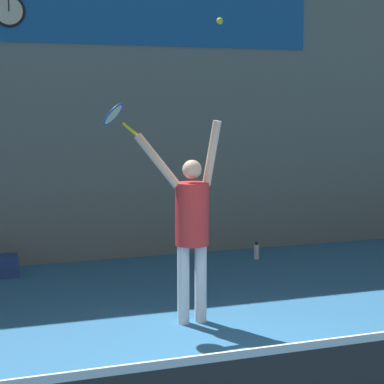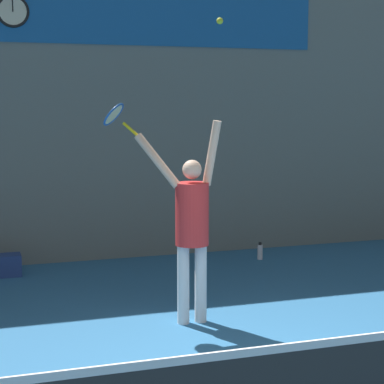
{
  "view_description": "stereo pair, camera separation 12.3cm",
  "coord_description": "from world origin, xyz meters",
  "px_view_note": "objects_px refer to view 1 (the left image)",
  "views": [
    {
      "loc": [
        -2.26,
        -4.7,
        2.36
      ],
      "look_at": [
        0.16,
        2.18,
        1.43
      ],
      "focal_mm": 65.0,
      "sensor_mm": 36.0,
      "label": 1
    },
    {
      "loc": [
        -2.14,
        -4.74,
        2.36
      ],
      "look_at": [
        0.16,
        2.18,
        1.43
      ],
      "focal_mm": 65.0,
      "sensor_mm": 36.0,
      "label": 2
    }
  ],
  "objects_px": {
    "tennis_ball": "(220,21)",
    "tennis_player": "(191,222)",
    "scoreboard_clock": "(9,11)",
    "tennis_racket": "(115,116)",
    "water_bottle": "(256,251)"
  },
  "relations": [
    {
      "from": "scoreboard_clock",
      "to": "tennis_player",
      "type": "bearing_deg",
      "value": -64.86
    },
    {
      "from": "tennis_player",
      "to": "tennis_ball",
      "type": "xyz_separation_m",
      "value": [
        0.26,
        -0.14,
        2.09
      ]
    },
    {
      "from": "tennis_player",
      "to": "tennis_racket",
      "type": "height_order",
      "value": "tennis_racket"
    },
    {
      "from": "tennis_ball",
      "to": "scoreboard_clock",
      "type": "bearing_deg",
      "value": 117.68
    },
    {
      "from": "scoreboard_clock",
      "to": "tennis_racket",
      "type": "bearing_deg",
      "value": -73.99
    },
    {
      "from": "scoreboard_clock",
      "to": "tennis_ball",
      "type": "distance_m",
      "value": 3.9
    },
    {
      "from": "tennis_player",
      "to": "tennis_ball",
      "type": "bearing_deg",
      "value": -29.28
    },
    {
      "from": "tennis_ball",
      "to": "tennis_player",
      "type": "bearing_deg",
      "value": 150.72
    },
    {
      "from": "scoreboard_clock",
      "to": "tennis_player",
      "type": "height_order",
      "value": "scoreboard_clock"
    },
    {
      "from": "tennis_racket",
      "to": "water_bottle",
      "type": "relative_size",
      "value": 1.57
    },
    {
      "from": "scoreboard_clock",
      "to": "tennis_ball",
      "type": "height_order",
      "value": "scoreboard_clock"
    },
    {
      "from": "tennis_player",
      "to": "tennis_racket",
      "type": "xyz_separation_m",
      "value": [
        -0.72,
        0.43,
        1.12
      ]
    },
    {
      "from": "scoreboard_clock",
      "to": "tennis_racket",
      "type": "xyz_separation_m",
      "value": [
        0.82,
        -2.86,
        -1.41
      ]
    },
    {
      "from": "tennis_racket",
      "to": "scoreboard_clock",
      "type": "bearing_deg",
      "value": 106.01
    },
    {
      "from": "tennis_player",
      "to": "water_bottle",
      "type": "distance_m",
      "value": 3.37
    }
  ]
}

